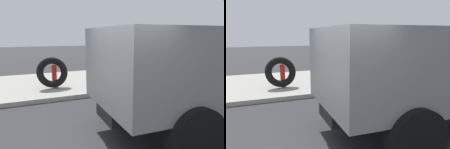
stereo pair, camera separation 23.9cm
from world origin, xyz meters
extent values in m
cube|color=#99968E|center=(0.00, 6.50, 0.07)|extent=(36.00, 5.00, 0.15)
cylinder|color=red|center=(0.43, 5.58, 0.52)|extent=(0.19, 0.19, 0.74)
sphere|color=red|center=(0.43, 5.58, 0.95)|extent=(0.22, 0.22, 0.22)
cylinder|color=red|center=(0.43, 5.40, 0.61)|extent=(0.09, 0.15, 0.09)
cylinder|color=red|center=(0.43, 5.75, 0.61)|extent=(0.09, 0.15, 0.09)
cylinder|color=red|center=(0.43, 5.40, 0.52)|extent=(0.10, 0.15, 0.10)
torus|color=black|center=(0.34, 5.45, 0.78)|extent=(1.27, 0.72, 1.25)
cube|color=slate|center=(2.97, 0.46, 1.60)|extent=(4.89, 2.68, 1.60)
cylinder|color=black|center=(1.82, 1.76, 0.55)|extent=(1.11, 0.34, 1.10)
cylinder|color=black|center=(1.72, -0.74, 0.55)|extent=(1.11, 0.34, 1.10)
camera|label=1|loc=(-0.94, -3.24, 2.26)|focal=34.56mm
camera|label=2|loc=(-0.72, -3.34, 2.26)|focal=34.56mm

